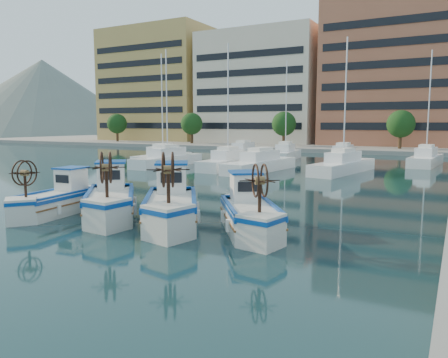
{
  "coord_description": "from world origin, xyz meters",
  "views": [
    {
      "loc": [
        11.69,
        -14.9,
        4.3
      ],
      "look_at": [
        1.32,
        4.32,
        1.5
      ],
      "focal_mm": 35.0,
      "sensor_mm": 36.0,
      "label": 1
    }
  ],
  "objects_px": {
    "fishing_boat_b": "(111,198)",
    "fishing_boat_c": "(171,203)",
    "fishing_boat_a": "(57,198)",
    "fishing_boat_d": "(250,212)"
  },
  "relations": [
    {
      "from": "fishing_boat_b",
      "to": "fishing_boat_d",
      "type": "bearing_deg",
      "value": -34.49
    },
    {
      "from": "fishing_boat_a",
      "to": "fishing_boat_d",
      "type": "xyz_separation_m",
      "value": [
        9.49,
        1.28,
        0.05
      ]
    },
    {
      "from": "fishing_boat_b",
      "to": "fishing_boat_c",
      "type": "relative_size",
      "value": 0.95
    },
    {
      "from": "fishing_boat_a",
      "to": "fishing_boat_c",
      "type": "bearing_deg",
      "value": 1.33
    },
    {
      "from": "fishing_boat_b",
      "to": "fishing_boat_d",
      "type": "xyz_separation_m",
      "value": [
        6.76,
        0.61,
        -0.07
      ]
    },
    {
      "from": "fishing_boat_a",
      "to": "fishing_boat_d",
      "type": "height_order",
      "value": "fishing_boat_d"
    },
    {
      "from": "fishing_boat_c",
      "to": "fishing_boat_d",
      "type": "distance_m",
      "value": 3.52
    },
    {
      "from": "fishing_boat_b",
      "to": "fishing_boat_d",
      "type": "height_order",
      "value": "fishing_boat_b"
    },
    {
      "from": "fishing_boat_b",
      "to": "fishing_boat_c",
      "type": "height_order",
      "value": "fishing_boat_c"
    },
    {
      "from": "fishing_boat_c",
      "to": "fishing_boat_a",
      "type": "bearing_deg",
      "value": 155.08
    }
  ]
}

